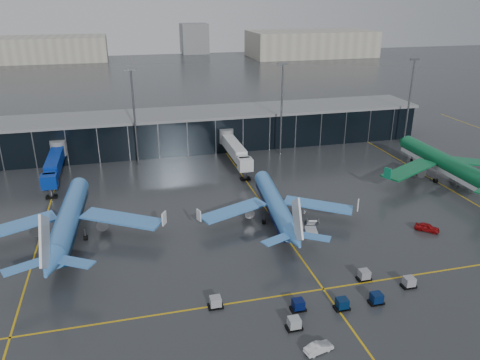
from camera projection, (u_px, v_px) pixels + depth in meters
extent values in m
plane|color=#282B2D|center=(238.00, 250.00, 83.72)|extent=(600.00, 600.00, 0.00)
cube|color=black|center=(187.00, 131.00, 137.72)|extent=(140.00, 16.00, 10.00)
cube|color=slate|center=(186.00, 114.00, 135.76)|extent=(142.00, 17.00, 0.80)
cylinder|color=#595B60|center=(58.00, 148.00, 122.01)|extent=(4.00, 4.00, 4.00)
cube|color=navy|center=(53.00, 168.00, 110.15)|extent=(3.00, 24.00, 3.00)
cylinder|color=#595B60|center=(51.00, 192.00, 104.54)|extent=(1.00, 1.00, 2.60)
cylinder|color=#595B60|center=(226.00, 136.00, 132.27)|extent=(4.00, 4.00, 4.00)
cube|color=silver|center=(238.00, 153.00, 120.41)|extent=(3.00, 24.00, 3.00)
cylinder|color=#595B60|center=(245.00, 175.00, 114.80)|extent=(1.00, 1.00, 2.60)
cylinder|color=#595B60|center=(135.00, 119.00, 120.72)|extent=(0.50, 0.50, 25.00)
cube|color=#595B60|center=(130.00, 69.00, 116.03)|extent=(3.00, 0.40, 0.60)
cylinder|color=#595B60|center=(281.00, 111.00, 129.84)|extent=(0.50, 0.50, 25.00)
cube|color=#595B60|center=(283.00, 64.00, 125.14)|extent=(3.00, 0.40, 0.60)
cylinder|color=#595B60|center=(409.00, 103.00, 138.96)|extent=(0.50, 0.50, 25.00)
cube|color=#595B60|center=(415.00, 59.00, 134.26)|extent=(3.00, 0.40, 0.60)
cube|color=#B2AD99|center=(311.00, 44.00, 341.95)|extent=(90.00, 42.00, 18.00)
cube|color=#B2AD99|center=(54.00, 49.00, 319.31)|extent=(70.00, 38.00, 16.00)
cube|color=#B2AD99|center=(194.00, 38.00, 359.01)|extent=(20.00, 20.00, 22.00)
cube|color=gold|center=(45.00, 222.00, 93.75)|extent=(0.30, 120.00, 0.02)
cube|color=gold|center=(260.00, 200.00, 104.01)|extent=(0.30, 120.00, 0.02)
cube|color=gold|center=(436.00, 181.00, 114.27)|extent=(0.30, 120.00, 0.02)
cube|color=gold|center=(323.00, 289.00, 72.48)|extent=(220.00, 0.30, 0.02)
cube|color=black|center=(364.00, 279.00, 74.87)|extent=(2.20, 1.50, 0.36)
cube|color=gray|center=(364.00, 274.00, 74.59)|extent=(1.60, 1.50, 1.50)
cube|color=black|center=(376.00, 302.00, 69.12)|extent=(2.20, 1.50, 0.36)
cube|color=#04163E|center=(376.00, 298.00, 68.84)|extent=(1.60, 1.50, 1.50)
cube|color=black|center=(408.00, 286.00, 72.99)|extent=(2.20, 1.50, 0.36)
cube|color=gray|center=(409.00, 282.00, 72.70)|extent=(1.60, 1.50, 1.50)
cube|color=black|center=(298.00, 309.00, 67.65)|extent=(2.20, 1.50, 0.36)
cube|color=#040E3C|center=(298.00, 304.00, 67.36)|extent=(1.60, 1.50, 1.50)
cube|color=black|center=(294.00, 327.00, 63.87)|extent=(2.20, 1.50, 0.36)
cube|color=#95999D|center=(294.00, 323.00, 63.59)|extent=(1.60, 1.50, 1.50)
cube|color=black|center=(216.00, 306.00, 68.24)|extent=(2.20, 1.50, 0.36)
cube|color=gray|center=(215.00, 302.00, 67.96)|extent=(1.60, 1.50, 1.50)
cube|color=black|center=(342.00, 308.00, 67.87)|extent=(2.20, 1.50, 0.36)
cube|color=#041939|center=(342.00, 303.00, 67.59)|extent=(1.60, 1.50, 1.50)
cube|color=silver|center=(311.00, 232.00, 89.21)|extent=(2.91, 3.64, 0.80)
cube|color=silver|center=(312.00, 223.00, 88.51)|extent=(2.24, 3.14, 2.29)
imported|color=maroon|center=(427.00, 227.00, 90.03)|extent=(4.57, 4.43, 1.55)
imported|color=silver|center=(319.00, 348.00, 59.55)|extent=(4.15, 2.28, 1.30)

